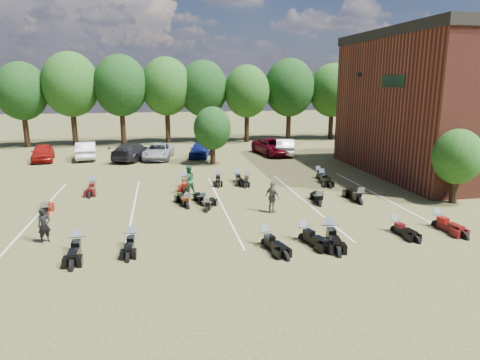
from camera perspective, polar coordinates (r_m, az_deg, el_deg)
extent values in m
plane|color=brown|center=(22.69, 6.17, -5.02)|extent=(160.00, 160.00, 0.00)
imported|color=maroon|center=(42.23, -24.82, 3.33)|extent=(2.51, 4.69, 1.52)
imported|color=silver|center=(41.88, -19.83, 3.75)|extent=(2.29, 5.02, 1.60)
imported|color=#999AA1|center=(40.04, -10.85, 3.77)|extent=(3.14, 5.44, 1.43)
imported|color=black|center=(40.07, -14.11, 3.73)|extent=(4.11, 5.86, 1.57)
imported|color=navy|center=(40.51, -5.33, 4.07)|extent=(2.69, 4.52, 1.44)
imported|color=beige|center=(41.79, 6.00, 4.43)|extent=(2.88, 5.07, 1.58)
imported|color=#550413|center=(41.75, 4.42, 4.44)|extent=(3.55, 6.02, 1.57)
imported|color=#3B3B40|center=(45.57, 16.65, 4.67)|extent=(3.93, 5.91, 1.59)
imported|color=black|center=(20.90, -24.65, -5.54)|extent=(0.68, 0.63, 1.55)
imported|color=#256337|center=(26.94, -6.90, -0.05)|extent=(1.13, 1.02, 1.90)
imported|color=#605853|center=(23.27, 4.36, -2.30)|extent=(0.90, 1.08, 1.73)
cube|color=black|center=(36.20, 15.56, 13.37)|extent=(0.30, 0.40, 0.30)
cube|color=black|center=(31.82, 19.69, 12.30)|extent=(0.06, 3.00, 0.80)
cylinder|color=black|center=(52.02, -27.01, 6.17)|extent=(0.58, 0.58, 4.08)
ellipsoid|color=#1E4C19|center=(51.78, -27.50, 10.87)|extent=(6.00, 6.00, 6.90)
cylinder|color=black|center=(50.83, -21.57, 6.54)|extent=(0.58, 0.58, 4.08)
ellipsoid|color=#1E4C19|center=(50.59, -21.99, 11.37)|extent=(6.00, 6.00, 6.90)
cylinder|color=black|center=(50.12, -15.92, 6.87)|extent=(0.57, 0.58, 4.08)
ellipsoid|color=#1E4C19|center=(49.87, -16.24, 11.78)|extent=(6.00, 6.00, 6.90)
cylinder|color=black|center=(49.89, -10.16, 7.14)|extent=(0.57, 0.58, 4.08)
ellipsoid|color=#1E4C19|center=(49.65, -10.36, 12.07)|extent=(6.00, 6.00, 6.90)
cylinder|color=black|center=(50.17, -4.40, 7.34)|extent=(0.58, 0.58, 4.08)
ellipsoid|color=#1E4C19|center=(49.93, -4.49, 12.24)|extent=(6.00, 6.00, 6.90)
cylinder|color=black|center=(50.94, 1.25, 7.46)|extent=(0.57, 0.58, 4.08)
ellipsoid|color=#1E4C19|center=(50.70, 1.27, 12.29)|extent=(6.00, 6.00, 6.90)
cylinder|color=black|center=(52.18, 6.68, 7.51)|extent=(0.57, 0.58, 4.08)
ellipsoid|color=#1E4C19|center=(51.95, 6.81, 12.22)|extent=(6.00, 6.00, 6.90)
cylinder|color=black|center=(53.86, 11.81, 7.49)|extent=(0.57, 0.58, 4.08)
ellipsoid|color=#1E4C19|center=(53.63, 12.03, 12.06)|extent=(6.00, 6.00, 6.90)
cylinder|color=black|center=(55.93, 16.61, 7.42)|extent=(0.58, 0.58, 4.08)
ellipsoid|color=#1E4C19|center=(55.72, 16.90, 11.82)|extent=(6.00, 6.00, 6.90)
cylinder|color=black|center=(58.36, 21.02, 7.32)|extent=(0.58, 0.58, 4.08)
ellipsoid|color=#1E4C19|center=(58.16, 21.37, 11.52)|extent=(6.00, 6.00, 6.90)
cylinder|color=black|center=(28.07, 26.61, -1.02)|extent=(0.24, 0.24, 1.71)
sphere|color=#1E4C19|center=(27.72, 27.01, 2.80)|extent=(2.80, 2.80, 2.80)
cylinder|color=black|center=(36.90, -3.66, 3.58)|extent=(0.24, 0.24, 1.90)
sphere|color=#1E4C19|center=(36.61, -3.71, 6.90)|extent=(3.20, 3.20, 3.20)
cube|color=silver|center=(25.56, -25.31, -4.15)|extent=(0.10, 14.00, 0.01)
cube|color=silver|center=(24.72, -14.03, -3.81)|extent=(0.10, 14.00, 0.01)
cube|color=silver|center=(24.88, -2.46, -3.31)|extent=(0.10, 14.00, 0.01)
cube|color=silver|center=(26.01, 8.52, -2.71)|extent=(0.10, 14.00, 0.01)
cube|color=silver|center=(28.01, 18.26, -2.10)|extent=(0.10, 14.00, 0.01)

